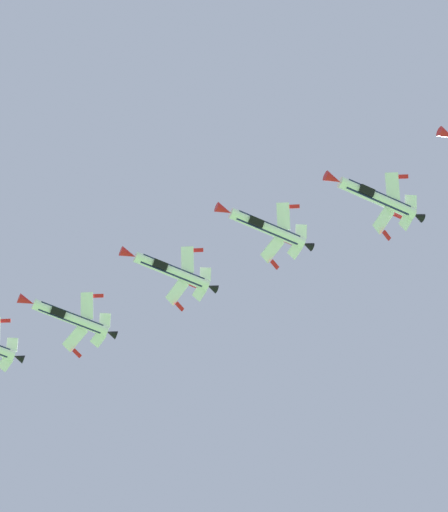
{
  "coord_description": "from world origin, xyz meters",
  "views": [
    {
      "loc": [
        4.82,
        -7.68,
        1.48
      ],
      "look_at": [
        9.79,
        73.41,
        136.17
      ],
      "focal_mm": 74.43,
      "sensor_mm": 36.0,
      "label": 1
    }
  ],
  "objects_px": {
    "fighter_jet_right_outer": "(375,198)",
    "fighter_jet_right_wing": "(170,271)",
    "fighter_jet_left_outer": "(266,228)",
    "fighter_jet_left_wing": "(69,317)"
  },
  "relations": [
    {
      "from": "fighter_jet_left_outer",
      "to": "fighter_jet_right_outer",
      "type": "distance_m",
      "value": 17.1
    },
    {
      "from": "fighter_jet_right_wing",
      "to": "fighter_jet_left_outer",
      "type": "xyz_separation_m",
      "value": [
        13.84,
        -8.05,
        0.51
      ]
    },
    {
      "from": "fighter_jet_right_outer",
      "to": "fighter_jet_right_wing",
      "type": "bearing_deg",
      "value": 39.18
    },
    {
      "from": "fighter_jet_left_wing",
      "to": "fighter_jet_right_wing",
      "type": "bearing_deg",
      "value": -139.37
    },
    {
      "from": "fighter_jet_left_wing",
      "to": "fighter_jet_right_outer",
      "type": "distance_m",
      "value": 49.74
    },
    {
      "from": "fighter_jet_right_wing",
      "to": "fighter_jet_left_wing",
      "type": "bearing_deg",
      "value": 40.63
    },
    {
      "from": "fighter_jet_left_outer",
      "to": "fighter_jet_right_outer",
      "type": "height_order",
      "value": "fighter_jet_left_outer"
    },
    {
      "from": "fighter_jet_right_wing",
      "to": "fighter_jet_left_outer",
      "type": "bearing_deg",
      "value": -142.25
    },
    {
      "from": "fighter_jet_left_wing",
      "to": "fighter_jet_right_wing",
      "type": "distance_m",
      "value": 17.14
    },
    {
      "from": "fighter_jet_left_outer",
      "to": "fighter_jet_right_outer",
      "type": "bearing_deg",
      "value": -139.46
    }
  ]
}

